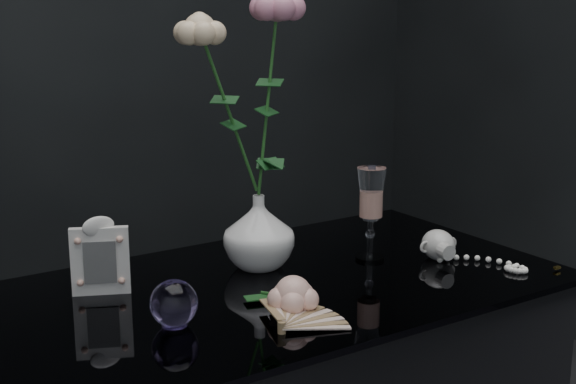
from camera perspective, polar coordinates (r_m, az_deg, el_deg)
vase at (r=1.52m, az=-2.08°, el=-2.85°), size 0.15×0.15×0.14m
wine_glass at (r=1.57m, az=5.91°, el=-1.57°), size 0.07×0.07×0.18m
picture_frame at (r=1.42m, az=-13.23°, el=-4.41°), size 0.13×0.12×0.14m
paperweight at (r=1.27m, az=-8.11°, el=-7.83°), size 0.10×0.10×0.08m
paper_fan at (r=1.24m, az=-0.45°, el=-9.53°), size 0.22×0.17×0.02m
loose_rose at (r=1.31m, az=0.37°, el=-7.31°), size 0.19×0.22×0.06m
pearl_jar at (r=1.61m, az=10.65°, el=-3.62°), size 0.24×0.25×0.06m
roses at (r=1.45m, az=-2.88°, el=7.39°), size 0.24×0.11×0.43m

